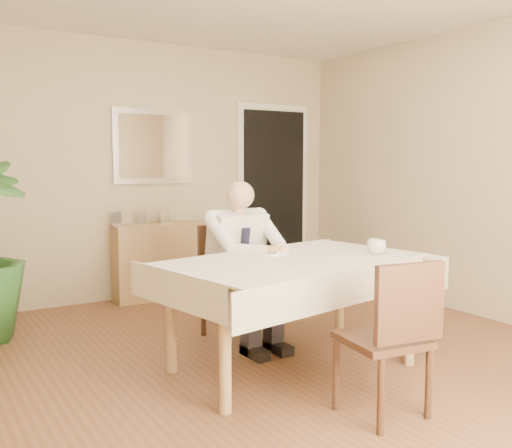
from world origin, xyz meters
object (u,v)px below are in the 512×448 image
chair_far (229,274)px  seated_man (247,255)px  dining_table (293,271)px  chair_near (393,331)px  coffee_mug (377,247)px  sideboard (161,261)px

chair_far → seated_man: seated_man is taller
dining_table → chair_far: size_ratio=2.12×
dining_table → seated_man: 0.59m
chair_near → coffee_mug: 1.01m
seated_man → sideboard: seated_man is taller
dining_table → coffee_mug: (0.60, -0.16, 0.14)m
coffee_mug → sideboard: (-0.57, 2.51, -0.42)m
chair_far → sideboard: 1.48m
sideboard → seated_man: bearing=-87.3°
dining_table → chair_far: 0.90m
dining_table → chair_far: bearing=80.0°
chair_near → coffee_mug: (0.59, 0.75, 0.31)m
seated_man → coffee_mug: seated_man is taller
chair_far → dining_table: bearing=-88.3°
chair_near → coffee_mug: size_ratio=6.76×
coffee_mug → chair_far: bearing=120.0°
dining_table → chair_near: (0.01, -0.91, -0.18)m
coffee_mug → sideboard: size_ratio=0.13×
chair_far → seated_man: 0.34m
chair_near → sideboard: chair_near is taller
dining_table → coffee_mug: 0.63m
seated_man → dining_table: bearing=-90.0°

